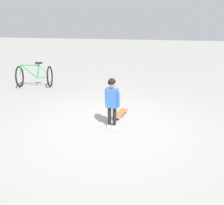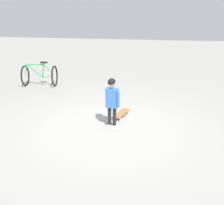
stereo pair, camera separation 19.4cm
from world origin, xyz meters
The scene contains 4 objects.
ground_plane centered at (0.00, 0.00, 0.00)m, with size 50.00×50.00×0.00m, color gray.
child_person centered at (0.04, 0.08, 0.66)m, with size 0.24×0.36×1.06m.
skateboard centered at (-0.61, 0.13, 0.06)m, with size 0.68×0.31×0.07m.
bicycle_mid centered at (-2.53, -3.20, 0.38)m, with size 0.95×1.21×0.85m.
Camera 1 is at (4.41, 1.07, 2.12)m, focal length 37.17 mm.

